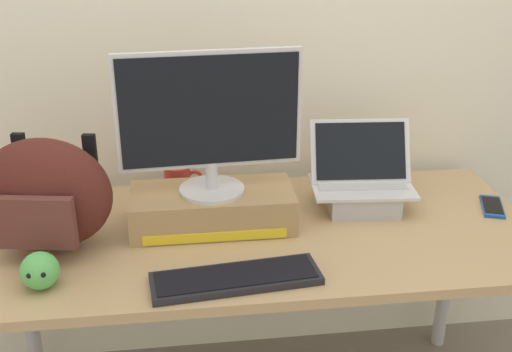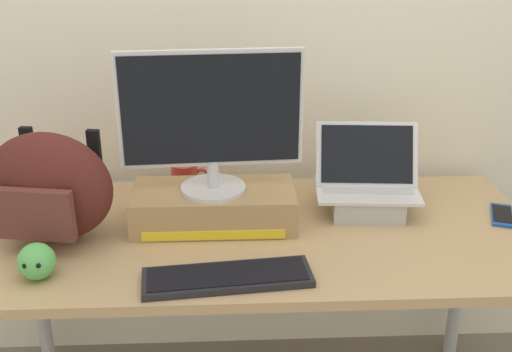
% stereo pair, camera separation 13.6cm
% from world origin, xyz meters
% --- Properties ---
extents(back_wall, '(7.00, 0.10, 2.60)m').
position_xyz_m(back_wall, '(0.00, 0.48, 1.30)').
color(back_wall, silver).
rests_on(back_wall, ground).
extents(desk, '(1.70, 0.76, 0.75)m').
position_xyz_m(desk, '(0.00, 0.00, 0.67)').
color(desk, tan).
rests_on(desk, ground).
extents(toner_box_yellow, '(0.49, 0.23, 0.11)m').
position_xyz_m(toner_box_yellow, '(-0.13, 0.05, 0.80)').
color(toner_box_yellow, '#A88456').
rests_on(toner_box_yellow, desk).
extents(desktop_monitor, '(0.53, 0.20, 0.43)m').
position_xyz_m(desktop_monitor, '(-0.13, 0.05, 1.09)').
color(desktop_monitor, silver).
rests_on(desktop_monitor, toner_box_yellow).
extents(open_laptop, '(0.34, 0.24, 0.27)m').
position_xyz_m(open_laptop, '(0.36, 0.12, 0.81)').
color(open_laptop, '#ADADB2').
rests_on(open_laptop, desk).
extents(external_keyboard, '(0.46, 0.18, 0.02)m').
position_xyz_m(external_keyboard, '(-0.09, -0.27, 0.76)').
color(external_keyboard, black).
rests_on(external_keyboard, desk).
extents(messenger_backpack, '(0.40, 0.28, 0.33)m').
position_xyz_m(messenger_backpack, '(-0.59, -0.02, 0.91)').
color(messenger_backpack, '#4C1E19').
rests_on(messenger_backpack, desk).
extents(coffee_mug, '(0.13, 0.09, 0.10)m').
position_xyz_m(coffee_mug, '(-0.23, 0.29, 0.80)').
color(coffee_mug, '#B2332D').
rests_on(coffee_mug, desk).
extents(cell_phone, '(0.11, 0.17, 0.01)m').
position_xyz_m(cell_phone, '(0.78, 0.05, 0.75)').
color(cell_phone, '#19479E').
rests_on(cell_phone, desk).
extents(plush_toy, '(0.10, 0.10, 0.10)m').
position_xyz_m(plush_toy, '(-0.59, -0.23, 0.80)').
color(plush_toy, '#56B256').
rests_on(plush_toy, desk).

